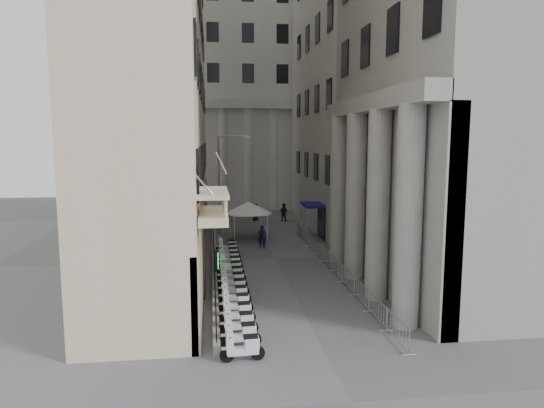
{
  "coord_description": "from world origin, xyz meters",
  "views": [
    {
      "loc": [
        -4.39,
        -14.27,
        8.48
      ],
      "look_at": [
        -0.71,
        15.13,
        4.5
      ],
      "focal_mm": 32.0,
      "sensor_mm": 36.0,
      "label": 1
    }
  ],
  "objects_px": {
    "security_tent": "(250,208)",
    "info_kiosk": "(216,263)",
    "street_lamp": "(223,176)",
    "pedestrian_b": "(284,212)",
    "pedestrian_a": "(262,237)",
    "scooter_0": "(243,361)"
  },
  "relations": [
    {
      "from": "scooter_0",
      "to": "info_kiosk",
      "type": "distance_m",
      "value": 11.92
    },
    {
      "from": "security_tent",
      "to": "street_lamp",
      "type": "relative_size",
      "value": 0.45
    },
    {
      "from": "street_lamp",
      "to": "pedestrian_a",
      "type": "bearing_deg",
      "value": -57.27
    },
    {
      "from": "street_lamp",
      "to": "scooter_0",
      "type": "bearing_deg",
      "value": -85.2
    },
    {
      "from": "scooter_0",
      "to": "security_tent",
      "type": "distance_m",
      "value": 23.16
    },
    {
      "from": "pedestrian_a",
      "to": "pedestrian_b",
      "type": "height_order",
      "value": "pedestrian_b"
    },
    {
      "from": "info_kiosk",
      "to": "pedestrian_a",
      "type": "height_order",
      "value": "pedestrian_a"
    },
    {
      "from": "security_tent",
      "to": "street_lamp",
      "type": "xyz_separation_m",
      "value": [
        -2.18,
        1.66,
        2.57
      ]
    },
    {
      "from": "security_tent",
      "to": "pedestrian_a",
      "type": "height_order",
      "value": "security_tent"
    },
    {
      "from": "info_kiosk",
      "to": "pedestrian_a",
      "type": "bearing_deg",
      "value": 65.71
    },
    {
      "from": "scooter_0",
      "to": "street_lamp",
      "type": "distance_m",
      "value": 25.12
    },
    {
      "from": "street_lamp",
      "to": "info_kiosk",
      "type": "xyz_separation_m",
      "value": [
        -0.81,
        -12.71,
        -4.44
      ]
    },
    {
      "from": "street_lamp",
      "to": "info_kiosk",
      "type": "bearing_deg",
      "value": -89.02
    },
    {
      "from": "security_tent",
      "to": "info_kiosk",
      "type": "xyz_separation_m",
      "value": [
        -2.98,
        -11.05,
        -1.86
      ]
    },
    {
      "from": "scooter_0",
      "to": "street_lamp",
      "type": "bearing_deg",
      "value": -2.94
    },
    {
      "from": "street_lamp",
      "to": "info_kiosk",
      "type": "height_order",
      "value": "street_lamp"
    },
    {
      "from": "pedestrian_a",
      "to": "pedestrian_b",
      "type": "xyz_separation_m",
      "value": [
        3.56,
        12.36,
        0.01
      ]
    },
    {
      "from": "scooter_0",
      "to": "info_kiosk",
      "type": "bearing_deg",
      "value": 1.15
    },
    {
      "from": "street_lamp",
      "to": "pedestrian_b",
      "type": "height_order",
      "value": "street_lamp"
    },
    {
      "from": "street_lamp",
      "to": "pedestrian_b",
      "type": "xyz_separation_m",
      "value": [
        6.39,
        7.07,
        -4.34
      ]
    },
    {
      "from": "pedestrian_a",
      "to": "info_kiosk",
      "type": "bearing_deg",
      "value": 77.24
    },
    {
      "from": "security_tent",
      "to": "pedestrian_b",
      "type": "bearing_deg",
      "value": 64.27
    }
  ]
}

